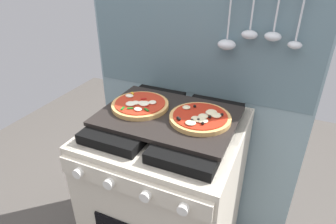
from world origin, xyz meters
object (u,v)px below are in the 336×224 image
object	(u,v)px
stove	(168,199)
pizza_left	(140,105)
baking_tray	(168,116)
pizza_right	(200,118)

from	to	relation	value
stove	pizza_left	size ratio (longest dim) A/B	3.78
baking_tray	pizza_right	bearing A→B (deg)	2.86
stove	baking_tray	distance (m)	0.46
baking_tray	stove	bearing A→B (deg)	-90.00
stove	pizza_left	bearing A→B (deg)	176.44
pizza_left	pizza_right	xyz separation A→B (m)	(0.26, 0.00, 0.00)
baking_tray	pizza_right	size ratio (longest dim) A/B	2.27
stove	pizza_left	world-z (taller)	pizza_left
stove	pizza_right	world-z (taller)	pizza_right
pizza_left	pizza_right	distance (m)	0.26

